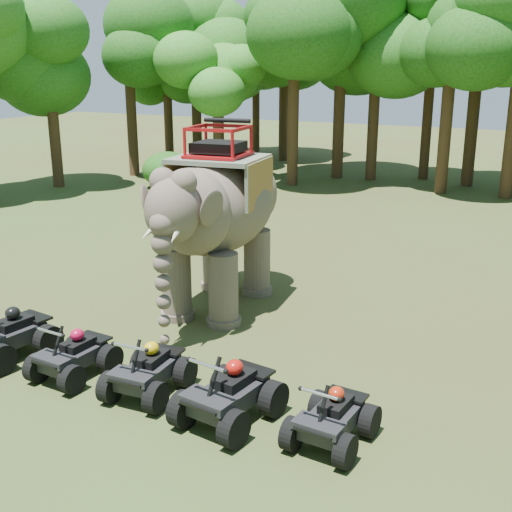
% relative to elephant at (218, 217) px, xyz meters
% --- Properties ---
extents(ground, '(110.00, 110.00, 0.00)m').
position_rel_elephant_xyz_m(ground, '(1.72, -2.41, -2.37)').
color(ground, '#47381E').
rests_on(ground, ground).
extents(elephant, '(3.22, 5.92, 4.74)m').
position_rel_elephant_xyz_m(elephant, '(0.00, 0.00, 0.00)').
color(elephant, brown).
rests_on(elephant, ground).
extents(atv_0, '(1.55, 1.98, 1.37)m').
position_rel_elephant_xyz_m(atv_0, '(-2.36, -4.82, -1.69)').
color(atv_0, black).
rests_on(atv_0, ground).
extents(atv_1, '(1.26, 1.68, 1.21)m').
position_rel_elephant_xyz_m(atv_1, '(-0.51, -4.83, -1.77)').
color(atv_1, black).
rests_on(atv_1, ground).
extents(atv_2, '(1.35, 1.77, 1.25)m').
position_rel_elephant_xyz_m(atv_2, '(1.25, -4.70, -1.74)').
color(atv_2, black).
rests_on(atv_2, ground).
extents(atv_3, '(1.56, 1.99, 1.37)m').
position_rel_elephant_xyz_m(atv_3, '(3.11, -4.83, -1.68)').
color(atv_3, black).
rests_on(atv_3, ground).
extents(atv_4, '(1.26, 1.66, 1.18)m').
position_rel_elephant_xyz_m(atv_4, '(4.96, -4.62, -1.78)').
color(atv_4, black).
rests_on(atv_4, ground).
extents(tree_0, '(6.51, 6.51, 9.30)m').
position_rel_elephant_xyz_m(tree_0, '(1.72, 18.15, 2.28)').
color(tree_0, '#195114').
rests_on(tree_0, ground).
extents(tree_26, '(5.82, 5.82, 8.32)m').
position_rel_elephant_xyz_m(tree_26, '(-16.11, 10.71, 1.79)').
color(tree_26, '#195114').
rests_on(tree_26, ground).
extents(tree_27, '(6.07, 6.07, 8.67)m').
position_rel_elephant_xyz_m(tree_27, '(-14.88, 15.38, 1.97)').
color(tree_27, '#195114').
rests_on(tree_27, ground).
extents(tree_28, '(4.83, 4.83, 6.90)m').
position_rel_elephant_xyz_m(tree_28, '(-9.54, 15.77, 1.08)').
color(tree_28, '#195114').
rests_on(tree_28, ground).
extents(tree_29, '(6.33, 6.33, 9.04)m').
position_rel_elephant_xyz_m(tree_29, '(-5.67, 16.81, 2.15)').
color(tree_29, '#195114').
rests_on(tree_29, ground).
extents(tree_30, '(6.43, 6.43, 9.19)m').
position_rel_elephant_xyz_m(tree_30, '(-2.51, 20.18, 2.23)').
color(tree_30, '#195114').
rests_on(tree_30, ground).
extents(tree_31, '(6.10, 6.10, 8.71)m').
position_rel_elephant_xyz_m(tree_31, '(-9.90, 24.53, 1.99)').
color(tree_31, '#195114').
rests_on(tree_31, ground).
extents(tree_33, '(4.94, 4.94, 7.06)m').
position_rel_elephant_xyz_m(tree_33, '(-14.38, 18.16, 1.16)').
color(tree_33, '#195114').
rests_on(tree_33, ground).
extents(tree_34, '(4.94, 4.94, 7.06)m').
position_rel_elephant_xyz_m(tree_34, '(-13.25, 27.10, 1.16)').
color(tree_34, '#195114').
rests_on(tree_34, ground).
extents(tree_36, '(6.97, 6.97, 9.96)m').
position_rel_elephant_xyz_m(tree_36, '(-10.04, 26.46, 2.61)').
color(tree_36, '#195114').
rests_on(tree_36, ground).
extents(tree_37, '(7.22, 7.22, 10.31)m').
position_rel_elephant_xyz_m(tree_37, '(2.48, 20.81, 2.79)').
color(tree_37, '#195114').
rests_on(tree_37, ground).
extents(tree_38, '(5.00, 5.00, 7.15)m').
position_rel_elephant_xyz_m(tree_38, '(-15.40, 25.80, 1.20)').
color(tree_38, '#195114').
rests_on(tree_38, ground).
extents(tree_39, '(7.35, 7.35, 10.51)m').
position_rel_elephant_xyz_m(tree_39, '(-4.40, 20.01, 2.88)').
color(tree_39, '#195114').
rests_on(tree_39, ground).
extents(tree_40, '(5.30, 5.30, 7.58)m').
position_rel_elephant_xyz_m(tree_40, '(-0.03, 21.82, 1.42)').
color(tree_40, '#195114').
rests_on(tree_40, ground).
extents(tree_41, '(6.25, 6.25, 8.93)m').
position_rel_elephant_xyz_m(tree_41, '(-12.90, 18.94, 2.10)').
color(tree_41, '#195114').
rests_on(tree_41, ground).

